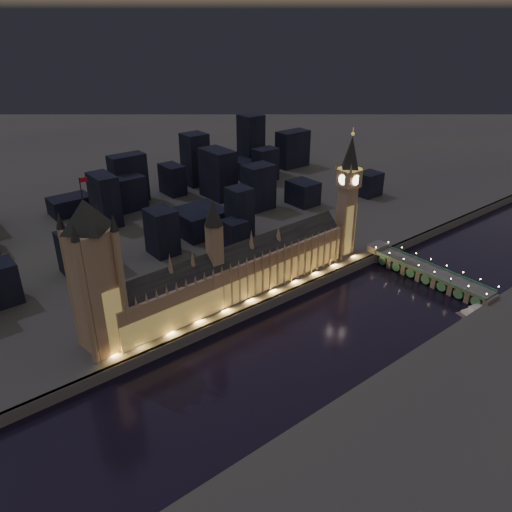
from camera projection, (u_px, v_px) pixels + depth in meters
ground_plane at (301, 337)px, 335.15m from camera, size 2000.00×2000.00×0.00m
north_bank at (45, 164)px, 696.58m from camera, size 2000.00×960.00×8.00m
embankment_wall at (263, 306)px, 362.01m from camera, size 2000.00×2.50×8.00m
palace_of_westminster at (238, 272)px, 362.84m from camera, size 202.00×26.45×78.00m
victoria_tower at (94, 270)px, 289.13m from camera, size 31.68×31.68×109.44m
elizabeth_tower at (349, 186)px, 408.86m from camera, size 18.00×18.00×107.12m
westminster_bridge at (424, 272)px, 404.77m from camera, size 17.81×113.00×15.90m
river_boat at (481, 308)px, 364.63m from camera, size 41.77×18.08×4.50m
city_backdrop at (165, 190)px, 514.45m from camera, size 463.47×215.63×74.41m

